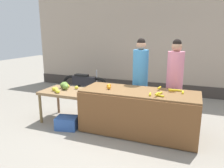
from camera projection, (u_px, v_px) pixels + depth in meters
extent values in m
plane|color=gray|center=(119.00, 129.00, 4.46)|extent=(24.00, 24.00, 0.00)
cube|color=tan|center=(151.00, 41.00, 6.90)|extent=(8.67, 0.20, 3.43)
cube|color=#3F3833|center=(149.00, 87.00, 7.16)|extent=(8.67, 0.04, 0.36)
cube|color=brown|center=(139.00, 112.00, 4.21)|extent=(2.27, 0.83, 0.87)
cube|color=brown|center=(133.00, 120.00, 3.83)|extent=(2.27, 0.03, 0.81)
cube|color=olive|center=(67.00, 92.00, 4.74)|extent=(1.08, 0.76, 0.06)
cylinder|color=olive|center=(41.00, 109.00, 4.69)|extent=(0.06, 0.06, 0.66)
cylinder|color=#91634C|center=(79.00, 115.00, 4.35)|extent=(0.06, 0.06, 0.66)
cylinder|color=#846147|center=(58.00, 100.00, 5.29)|extent=(0.06, 0.06, 0.66)
cylinder|color=#956740|center=(93.00, 105.00, 4.95)|extent=(0.06, 0.06, 0.66)
cylinder|color=yellow|center=(178.00, 90.00, 4.08)|extent=(0.15, 0.05, 0.04)
cylinder|color=yellow|center=(172.00, 91.00, 4.07)|extent=(0.13, 0.05, 0.04)
cylinder|color=gold|center=(160.00, 93.00, 3.88)|extent=(0.09, 0.14, 0.04)
cylinder|color=gold|center=(160.00, 96.00, 3.73)|extent=(0.14, 0.07, 0.04)
cylinder|color=gold|center=(150.00, 94.00, 3.81)|extent=(0.06, 0.14, 0.04)
cylinder|color=yellow|center=(183.00, 92.00, 3.95)|extent=(0.04, 0.15, 0.04)
cylinder|color=gold|center=(172.00, 90.00, 4.00)|extent=(0.14, 0.04, 0.04)
cylinder|color=yellow|center=(159.00, 88.00, 4.17)|extent=(0.06, 0.15, 0.04)
cylinder|color=gold|center=(157.00, 94.00, 3.73)|extent=(0.06, 0.14, 0.04)
sphere|color=orange|center=(109.00, 87.00, 4.22)|extent=(0.08, 0.08, 0.08)
sphere|color=orange|center=(108.00, 86.00, 4.34)|extent=(0.08, 0.08, 0.08)
sphere|color=orange|center=(109.00, 85.00, 4.39)|extent=(0.07, 0.07, 0.07)
ellipsoid|color=#E1CA4B|center=(66.00, 88.00, 4.76)|extent=(0.13, 0.10, 0.09)
ellipsoid|color=yellow|center=(54.00, 89.00, 4.67)|extent=(0.12, 0.10, 0.09)
ellipsoid|color=yellow|center=(58.00, 91.00, 4.50)|extent=(0.13, 0.13, 0.08)
ellipsoid|color=yellow|center=(57.00, 91.00, 4.55)|extent=(0.12, 0.11, 0.07)
ellipsoid|color=#DEDE44|center=(57.00, 90.00, 4.59)|extent=(0.11, 0.12, 0.08)
ellipsoid|color=yellow|center=(67.00, 86.00, 4.93)|extent=(0.13, 0.13, 0.09)
ellipsoid|color=yellow|center=(77.00, 87.00, 4.83)|extent=(0.10, 0.11, 0.08)
ellipsoid|color=#DFCB44|center=(56.00, 88.00, 4.76)|extent=(0.11, 0.10, 0.07)
ellipsoid|color=olive|center=(65.00, 87.00, 4.78)|extent=(0.25, 0.26, 0.14)
ellipsoid|color=olive|center=(64.00, 85.00, 4.95)|extent=(0.18, 0.24, 0.14)
cylinder|color=#33333D|center=(139.00, 104.00, 4.88)|extent=(0.29, 0.29, 0.72)
cylinder|color=#3F8CCC|center=(140.00, 70.00, 4.70)|extent=(0.34, 0.34, 0.88)
sphere|color=tan|center=(141.00, 45.00, 4.57)|extent=(0.21, 0.21, 0.21)
sphere|color=black|center=(141.00, 42.00, 4.56)|extent=(0.18, 0.18, 0.18)
cylinder|color=#33333D|center=(172.00, 109.00, 4.60)|extent=(0.29, 0.29, 0.72)
cylinder|color=pink|center=(175.00, 73.00, 4.42)|extent=(0.34, 0.34, 0.88)
sphere|color=tan|center=(177.00, 47.00, 4.29)|extent=(0.21, 0.21, 0.21)
sphere|color=black|center=(177.00, 43.00, 4.28)|extent=(0.18, 0.18, 0.18)
torus|color=black|center=(98.00, 88.00, 6.53)|extent=(0.65, 0.09, 0.65)
torus|color=black|center=(72.00, 85.00, 6.86)|extent=(0.65, 0.09, 0.65)
cube|color=black|center=(85.00, 81.00, 6.66)|extent=(0.80, 0.18, 0.28)
cube|color=black|center=(82.00, 76.00, 6.65)|extent=(0.44, 0.16, 0.08)
cylinder|color=gray|center=(97.00, 76.00, 6.47)|extent=(0.04, 0.04, 0.40)
cube|color=#3359A5|center=(67.00, 123.00, 4.43)|extent=(0.50, 0.41, 0.26)
ellipsoid|color=tan|center=(110.00, 106.00, 5.14)|extent=(0.45, 0.47, 0.48)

